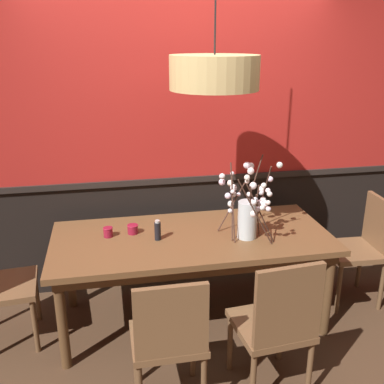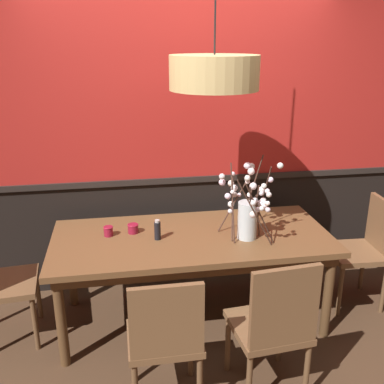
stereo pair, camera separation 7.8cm
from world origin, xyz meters
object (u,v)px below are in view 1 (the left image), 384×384
at_px(chair_near_side_left, 169,337).
at_px(pendant_lamp, 214,73).
at_px(chair_far_side_left, 143,221).
at_px(vase_with_blossoms, 248,211).
at_px(chair_head_east_end, 362,244).
at_px(chair_far_side_right, 207,212).
at_px(chair_near_side_right, 277,322).
at_px(candle_holder_nearer_edge, 133,229).
at_px(candle_holder_nearer_center, 108,232).
at_px(condiment_bottle, 158,230).
at_px(dining_table, 192,245).

bearing_deg(chair_near_side_left, pendant_lamp, 61.06).
relative_size(chair_far_side_left, vase_with_blossoms, 1.43).
distance_m(chair_head_east_end, pendant_lamp, 1.92).
height_order(chair_far_side_right, chair_near_side_right, chair_far_side_right).
height_order(chair_near_side_right, chair_head_east_end, chair_near_side_right).
xyz_separation_m(chair_far_side_right, pendant_lamp, (-0.19, -0.97, 1.39)).
xyz_separation_m(chair_far_side_left, candle_holder_nearer_edge, (-0.14, -0.77, 0.27)).
bearing_deg(pendant_lamp, vase_with_blossoms, -8.49).
bearing_deg(chair_near_side_left, candle_holder_nearer_center, 108.18).
xyz_separation_m(chair_head_east_end, condiment_bottle, (-1.71, -0.04, 0.29)).
relative_size(dining_table, chair_far_side_left, 2.36).
distance_m(candle_holder_nearer_center, candle_holder_nearer_edge, 0.19).
height_order(chair_far_side_right, candle_holder_nearer_center, chair_far_side_right).
height_order(chair_far_side_right, condiment_bottle, chair_far_side_right).
height_order(dining_table, vase_with_blossoms, vase_with_blossoms).
bearing_deg(candle_holder_nearer_edge, pendant_lamp, -18.05).
bearing_deg(condiment_bottle, chair_near_side_right, -54.23).
bearing_deg(condiment_bottle, vase_with_blossoms, -6.91).
bearing_deg(candle_holder_nearer_edge, chair_near_side_left, -82.42).
bearing_deg(chair_far_side_right, chair_head_east_end, -38.52).
relative_size(chair_far_side_left, chair_near_side_left, 0.98).
bearing_deg(candle_holder_nearer_center, chair_far_side_left, 67.87).
distance_m(chair_head_east_end, candle_holder_nearer_edge, 1.90).
xyz_separation_m(candle_holder_nearer_center, pendant_lamp, (0.76, -0.16, 1.15)).
distance_m(vase_with_blossoms, pendant_lamp, 1.02).
distance_m(chair_far_side_left, chair_near_side_left, 1.75).
distance_m(candle_holder_nearer_center, pendant_lamp, 1.39).
relative_size(chair_far_side_left, chair_head_east_end, 0.97).
relative_size(chair_near_side_right, condiment_bottle, 6.25).
height_order(chair_far_side_left, chair_far_side_right, chair_far_side_right).
height_order(chair_far_side_left, condiment_bottle, condiment_bottle).
bearing_deg(chair_far_side_left, chair_near_side_left, -90.27).
relative_size(dining_table, candle_holder_nearer_edge, 24.87).
relative_size(candle_holder_nearer_edge, condiment_bottle, 0.55).
xyz_separation_m(chair_far_side_left, pendant_lamp, (0.43, -0.96, 1.42)).
distance_m(chair_near_side_left, candle_holder_nearer_edge, 1.02).
xyz_separation_m(chair_head_east_end, pendant_lamp, (-1.31, -0.08, 1.41)).
bearing_deg(chair_near_side_right, candle_holder_nearer_center, 134.98).
bearing_deg(pendant_lamp, candle_holder_nearer_edge, 161.95).
relative_size(chair_near_side_right, chair_head_east_end, 1.05).
height_order(chair_near_side_left, vase_with_blossoms, vase_with_blossoms).
xyz_separation_m(chair_head_east_end, candle_holder_nearer_edge, (-1.88, 0.11, 0.25)).
height_order(chair_far_side_left, candle_holder_nearer_edge, chair_far_side_left).
bearing_deg(vase_with_blossoms, pendant_lamp, 171.51).
bearing_deg(chair_far_side_left, condiment_bottle, -87.86).
height_order(chair_far_side_left, vase_with_blossoms, vase_with_blossoms).
bearing_deg(chair_near_side_left, condiment_bottle, 87.10).
bearing_deg(dining_table, chair_far_side_left, 108.27).
distance_m(chair_far_side_left, condiment_bottle, 0.97).
bearing_deg(dining_table, chair_far_side_right, 70.31).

